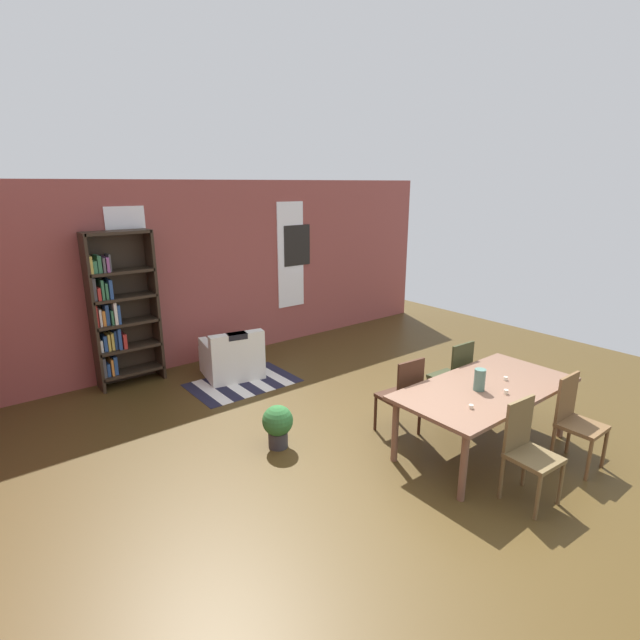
# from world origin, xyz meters

# --- Properties ---
(ground_plane) EXTENTS (10.93, 10.93, 0.00)m
(ground_plane) POSITION_xyz_m (0.00, 0.00, 0.00)
(ground_plane) COLOR #463416
(back_wall_brick) EXTENTS (9.02, 0.12, 2.88)m
(back_wall_brick) POSITION_xyz_m (0.00, 4.26, 1.44)
(back_wall_brick) COLOR #934641
(back_wall_brick) RESTS_ON ground
(window_pane_0) EXTENTS (0.55, 0.02, 1.87)m
(window_pane_0) POSITION_xyz_m (-1.40, 4.19, 1.58)
(window_pane_0) COLOR white
(window_pane_1) EXTENTS (0.55, 0.02, 1.87)m
(window_pane_1) POSITION_xyz_m (1.40, 4.19, 1.58)
(window_pane_1) COLOR white
(dining_table) EXTENTS (2.08, 1.04, 0.73)m
(dining_table) POSITION_xyz_m (0.82, -0.25, 0.66)
(dining_table) COLOR brown
(dining_table) RESTS_ON ground
(vase_on_table) EXTENTS (0.12, 0.12, 0.23)m
(vase_on_table) POSITION_xyz_m (0.68, -0.25, 0.85)
(vase_on_table) COLOR #4C7266
(vase_on_table) RESTS_ON dining_table
(tealight_candle_0) EXTENTS (0.04, 0.04, 0.05)m
(tealight_candle_0) POSITION_xyz_m (0.81, -0.49, 0.76)
(tealight_candle_0) COLOR silver
(tealight_candle_0) RESTS_ON dining_table
(tealight_candle_1) EXTENTS (0.04, 0.04, 0.04)m
(tealight_candle_1) POSITION_xyz_m (0.25, -0.46, 0.75)
(tealight_candle_1) COLOR silver
(tealight_candle_1) RESTS_ON dining_table
(tealight_candle_2) EXTENTS (0.04, 0.04, 0.04)m
(tealight_candle_2) POSITION_xyz_m (1.14, -0.28, 0.75)
(tealight_candle_2) COLOR silver
(tealight_candle_2) RESTS_ON dining_table
(dining_chair_far_left) EXTENTS (0.43, 0.43, 0.95)m
(dining_chair_far_left) POSITION_xyz_m (0.35, 0.49, 0.51)
(dining_chair_far_left) COLOR #3A2115
(dining_chair_far_left) RESTS_ON ground
(dining_chair_far_right) EXTENTS (0.42, 0.42, 0.95)m
(dining_chair_far_right) POSITION_xyz_m (1.29, 0.49, 0.51)
(dining_chair_far_right) COLOR #2E321B
(dining_chair_far_right) RESTS_ON ground
(dining_chair_near_left) EXTENTS (0.43, 0.43, 0.95)m
(dining_chair_near_left) POSITION_xyz_m (0.36, -1.00, 0.51)
(dining_chair_near_left) COLOR brown
(dining_chair_near_left) RESTS_ON ground
(dining_chair_near_right) EXTENTS (0.40, 0.40, 0.95)m
(dining_chair_near_right) POSITION_xyz_m (1.29, -1.00, 0.51)
(dining_chair_near_right) COLOR brown
(dining_chair_near_right) RESTS_ON ground
(bookshelf_tall) EXTENTS (0.90, 0.33, 2.21)m
(bookshelf_tall) POSITION_xyz_m (-1.68, 4.00, 1.11)
(bookshelf_tall) COLOR #2D2319
(bookshelf_tall) RESTS_ON ground
(armchair_white) EXTENTS (0.94, 0.94, 0.75)m
(armchair_white) POSITION_xyz_m (-0.32, 3.31, 0.28)
(armchair_white) COLOR white
(armchair_white) RESTS_ON ground
(potted_plant_by_shelf) EXTENTS (0.34, 0.34, 0.49)m
(potted_plant_by_shelf) POSITION_xyz_m (-0.92, 1.16, 0.28)
(potted_plant_by_shelf) COLOR #333338
(potted_plant_by_shelf) RESTS_ON ground
(striped_rug) EXTENTS (1.51, 0.99, 0.01)m
(striped_rug) POSITION_xyz_m (-0.34, 2.96, 0.00)
(striped_rug) COLOR #1E1E33
(striped_rug) RESTS_ON ground
(framed_picture) EXTENTS (0.56, 0.03, 0.72)m
(framed_picture) POSITION_xyz_m (1.54, 4.19, 1.75)
(framed_picture) COLOR black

